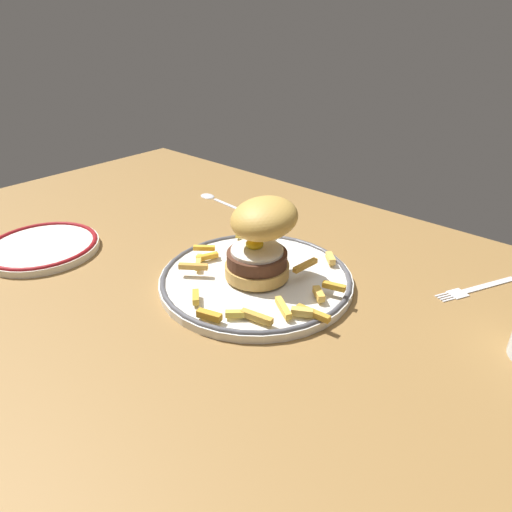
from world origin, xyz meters
The scene contains 7 objects.
ground_plane centered at (0.00, 0.00, -2.00)cm, with size 144.66×80.83×4.00cm, color olive.
dinner_plate centered at (-1.00, 1.59, 0.84)cm, with size 28.65×28.65×1.60cm.
burger centered at (-0.66, 2.28, 7.48)cm, with size 12.30×12.78×12.06cm.
fries_pile centered at (0.69, 0.87, 2.22)cm, with size 26.75×25.85×2.26cm.
side_plate centered at (-34.85, -14.67, 0.83)cm, with size 18.44×18.44×1.60cm.
fork centered at (24.16, 21.59, 0.18)cm, with size 7.47×13.58×0.36cm.
spoon centered at (-31.47, 21.42, 0.36)cm, with size 13.40×2.92×0.90cm.
Camera 1 is at (37.96, -42.22, 36.06)cm, focal length 32.23 mm.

